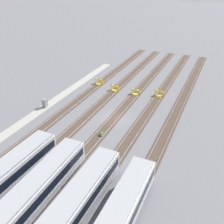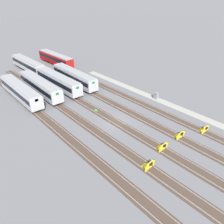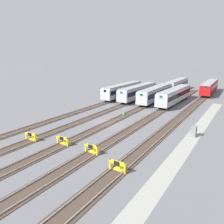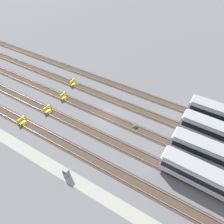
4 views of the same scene
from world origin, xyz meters
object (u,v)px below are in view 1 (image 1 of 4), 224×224
subway_car_front_row_left_inner (72,209)px  bumper_stop_near_inner_track (114,89)px  subway_car_front_row_leftmost (0,181)px  subway_car_front_row_rightmost (33,194)px  bumper_stop_far_inner_track (159,94)px  bumper_stop_middle_track (135,92)px  electrical_cabinet (45,103)px  bumper_stop_nearest_track (99,82)px  weed_clump (101,134)px

subway_car_front_row_left_inner → bumper_stop_near_inner_track: bearing=-163.6°
bumper_stop_near_inner_track → subway_car_front_row_leftmost: bearing=-0.0°
subway_car_front_row_rightmost → bumper_stop_far_inner_track: subway_car_front_row_rightmost is taller
bumper_stop_middle_track → electrical_cabinet: size_ratio=1.25×
subway_car_front_row_leftmost → bumper_stop_nearest_track: bearing=-172.1°
subway_car_front_row_rightmost → electrical_cabinet: 24.94m
subway_car_front_row_left_inner → subway_car_front_row_leftmost: bearing=-90.0°
electrical_cabinet → bumper_stop_middle_track: bearing=131.5°
subway_car_front_row_leftmost → subway_car_front_row_rightmost: 4.84m
subway_car_front_row_leftmost → bumper_stop_near_inner_track: bearing=180.0°
subway_car_front_row_rightmost → bumper_stop_nearest_track: bearing=-164.5°
electrical_cabinet → bumper_stop_near_inner_track: bearing=143.5°
subway_car_front_row_leftmost → subway_car_front_row_left_inner: same height
subway_car_front_row_leftmost → bumper_stop_middle_track: (-33.05, 4.86, -1.53)m
bumper_stop_nearest_track → bumper_stop_near_inner_track: bearing=68.6°
subway_car_front_row_rightmost → bumper_stop_near_inner_track: 33.42m
bumper_stop_middle_track → electrical_cabinet: electrical_cabinet is taller
bumper_stop_middle_track → weed_clump: size_ratio=2.18×
subway_car_front_row_leftmost → bumper_stop_near_inner_track: 33.07m
subway_car_front_row_left_inner → bumper_stop_nearest_track: bearing=-157.3°
subway_car_front_row_left_inner → bumper_stop_middle_track: (-33.05, -4.89, -1.53)m
bumper_stop_near_inner_track → electrical_cabinet: 15.51m
bumper_stop_nearest_track → subway_car_front_row_left_inner: bearing=22.7°
bumper_stop_middle_track → bumper_stop_near_inner_track: bearing=-89.9°
bumper_stop_near_inner_track → weed_clump: size_ratio=2.18×
bumper_stop_far_inner_track → subway_car_front_row_rightmost: bearing=-8.1°
subway_car_front_row_rightmost → subway_car_front_row_leftmost: bearing=-90.0°
bumper_stop_far_inner_track → electrical_cabinet: size_ratio=1.26×
subway_car_front_row_left_inner → subway_car_front_row_rightmost: size_ratio=1.00×
subway_car_front_row_left_inner → bumper_stop_far_inner_track: (-34.35, -0.02, -1.53)m
subway_car_front_row_leftmost → bumper_stop_nearest_track: (-34.93, -4.84, -1.53)m
subway_car_front_row_left_inner → electrical_cabinet: 28.01m
subway_car_front_row_rightmost → bumper_stop_middle_track: subway_car_front_row_rightmost is taller
subway_car_front_row_rightmost → weed_clump: 16.17m
subway_car_front_row_left_inner → bumper_stop_far_inner_track: 34.38m
subway_car_front_row_left_inner → weed_clump: size_ratio=19.60×
subway_car_front_row_rightmost → electrical_cabinet: size_ratio=11.27×
bumper_stop_near_inner_track → weed_clump: 17.74m
subway_car_front_row_rightmost → weed_clump: size_ratio=19.60×
bumper_stop_nearest_track → bumper_stop_far_inner_track: bearing=87.7°
bumper_stop_nearest_track → bumper_stop_middle_track: (1.88, 9.70, 0.00)m
subway_car_front_row_left_inner → bumper_stop_nearest_track: size_ratio=9.00×
bumper_stop_near_inner_track → subway_car_front_row_rightmost: bearing=8.3°
bumper_stop_middle_track → electrical_cabinet: 18.81m
bumper_stop_middle_track → electrical_cabinet: bearing=-48.5°
subway_car_front_row_leftmost → bumper_stop_nearest_track: 35.30m
bumper_stop_far_inner_track → weed_clump: bearing=-14.0°
subway_car_front_row_left_inner → subway_car_front_row_rightmost: bearing=-90.0°
subway_car_front_row_rightmost → bumper_stop_far_inner_track: size_ratio=8.97×
electrical_cabinet → weed_clump: size_ratio=1.74×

